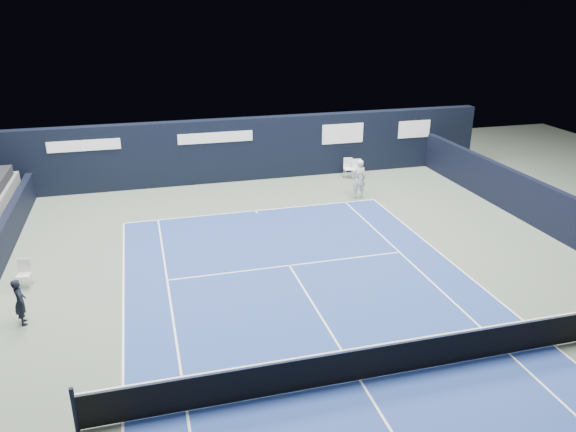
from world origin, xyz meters
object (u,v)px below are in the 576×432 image
at_px(folding_chair_back_a, 348,164).
at_px(line_judge_chair, 24,271).
at_px(folding_chair_back_b, 357,168).
at_px(tennis_player, 359,179).
at_px(tennis_net, 361,363).

xyz_separation_m(folding_chair_back_a, line_judge_chair, (-14.03, -8.24, -0.16)).
bearing_deg(folding_chair_back_b, tennis_player, -100.42).
distance_m(line_judge_chair, tennis_player, 14.33).
xyz_separation_m(tennis_net, tennis_player, (4.91, 12.39, 0.39)).
bearing_deg(tennis_player, folding_chair_back_b, 69.66).
xyz_separation_m(folding_chair_back_b, tennis_player, (-1.01, -2.73, 0.33)).
relative_size(line_judge_chair, tennis_player, 0.50).
xyz_separation_m(line_judge_chair, tennis_player, (13.37, 5.16, 0.39)).
distance_m(folding_chair_back_b, tennis_player, 2.93).
height_order(folding_chair_back_b, tennis_net, tennis_net).
bearing_deg(folding_chair_back_b, line_judge_chair, -141.31).
relative_size(line_judge_chair, tennis_net, 0.07).
distance_m(folding_chair_back_b, tennis_net, 16.24).
bearing_deg(line_judge_chair, folding_chair_back_a, 39.61).
relative_size(folding_chair_back_a, tennis_player, 0.56).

